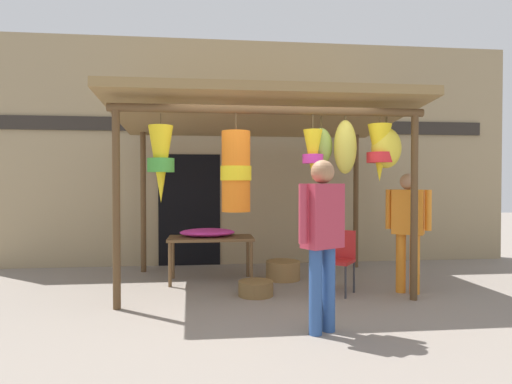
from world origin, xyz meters
The scene contains 10 objects.
ground_plane centered at (0.00, 0.00, 0.00)m, with size 30.00×30.00×0.00m, color gray.
shop_facade centered at (-0.01, 2.67, 2.04)m, with size 9.82×0.29×4.08m.
market_stall_canopy centered at (0.00, 0.66, 2.26)m, with size 4.16×2.69×2.67m.
display_table centered at (-0.77, 1.17, 0.60)m, with size 1.27×0.65×0.67m.
flower_heap_on_table centered at (-0.81, 1.23, 0.74)m, with size 0.83×0.58×0.12m.
folding_chair centered at (0.94, 0.30, 0.50)m, with size 0.56×0.56×0.84m.
wicker_basket_by_table centered at (0.33, 1.18, 0.14)m, with size 0.52×0.52×0.29m, color olive.
wicker_basket_spare centered at (-0.19, 0.26, 0.10)m, with size 0.46×0.46×0.19m, color brown.
vendor_in_orange centered at (1.86, 0.18, 0.95)m, with size 0.50×0.41×1.62m.
customer_foreground centered at (0.30, -1.23, 1.02)m, with size 0.53×0.39×1.71m.
Camera 1 is at (-0.83, -5.45, 1.49)m, focal length 30.81 mm.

